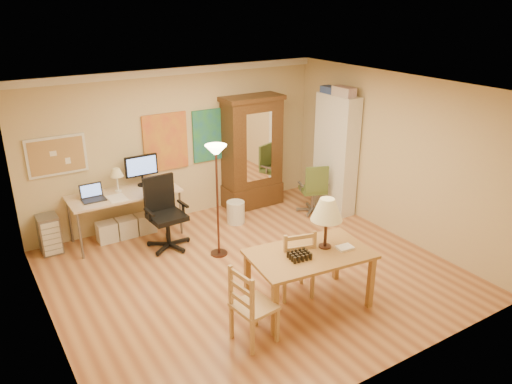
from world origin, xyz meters
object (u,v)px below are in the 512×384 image
dining_table (316,240)px  computer_desk (127,210)px  office_chair_black (167,229)px  office_chair_green (313,200)px  armoire (252,159)px  bookshelf (336,155)px

dining_table → computer_desk: 3.54m
dining_table → office_chair_black: bearing=112.1°
dining_table → computer_desk: dining_table is taller
dining_table → office_chair_green: size_ratio=1.70×
office_chair_green → armoire: 1.38m
computer_desk → office_chair_black: (0.42, -0.69, -0.18)m
dining_table → office_chair_black: (-1.02, 2.52, -0.61)m
office_chair_green → armoire: armoire is taller
armoire → office_chair_black: bearing=-159.9°
computer_desk → armoire: (2.51, 0.08, 0.43)m
office_chair_black → office_chair_green: bearing=-3.5°
office_chair_green → bookshelf: bookshelf is taller
computer_desk → office_chair_green: size_ratio=1.85×
office_chair_black → armoire: size_ratio=0.55×
office_chair_black → bookshelf: bookshelf is taller
computer_desk → armoire: size_ratio=0.84×
armoire → bookshelf: (1.18, -1.02, 0.17)m
office_chair_black → bookshelf: bearing=-4.4°
computer_desk → bookshelf: (3.68, -0.94, 0.60)m
office_chair_black → dining_table: bearing=-67.9°
computer_desk → dining_table: bearing=-65.8°
office_chair_green → armoire: bearing=128.6°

